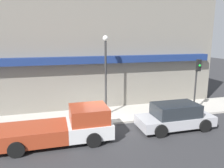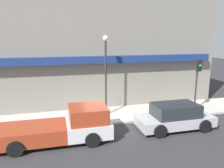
# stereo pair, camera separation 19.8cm
# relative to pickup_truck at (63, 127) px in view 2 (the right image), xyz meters

# --- Properties ---
(ground_plane) EXTENTS (80.00, 80.00, 0.00)m
(ground_plane) POSITION_rel_pickup_truck_xyz_m (2.56, 1.47, -0.80)
(ground_plane) COLOR #2D2D30
(sidewalk) EXTENTS (36.00, 3.19, 0.14)m
(sidewalk) POSITION_rel_pickup_truck_xyz_m (2.56, 3.07, -0.73)
(sidewalk) COLOR #B7B2A8
(sidewalk) RESTS_ON ground
(building) EXTENTS (19.80, 3.80, 11.18)m
(building) POSITION_rel_pickup_truck_xyz_m (2.54, 6.15, 3.63)
(building) COLOR gray
(building) RESTS_ON ground
(pickup_truck) EXTENTS (5.73, 2.22, 1.80)m
(pickup_truck) POSITION_rel_pickup_truck_xyz_m (0.00, 0.00, 0.00)
(pickup_truck) COLOR silver
(pickup_truck) RESTS_ON ground
(parked_car) EXTENTS (4.52, 2.04, 1.54)m
(parked_car) POSITION_rel_pickup_truck_xyz_m (6.47, -0.00, -0.05)
(parked_car) COLOR #ADADB2
(parked_car) RESTS_ON ground
(fire_hydrant) EXTENTS (0.18, 0.18, 0.65)m
(fire_hydrant) POSITION_rel_pickup_truck_xyz_m (5.91, 1.89, -0.34)
(fire_hydrant) COLOR yellow
(fire_hydrant) RESTS_ON sidewalk
(street_lamp) EXTENTS (0.36, 0.36, 5.35)m
(street_lamp) POSITION_rel_pickup_truck_xyz_m (2.97, 3.05, 2.70)
(street_lamp) COLOR #2D2D2D
(street_lamp) RESTS_ON sidewalk
(traffic_light) EXTENTS (0.28, 0.42, 3.76)m
(traffic_light) POSITION_rel_pickup_truck_xyz_m (9.18, 1.90, 1.92)
(traffic_light) COLOR #2D2D2D
(traffic_light) RESTS_ON sidewalk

